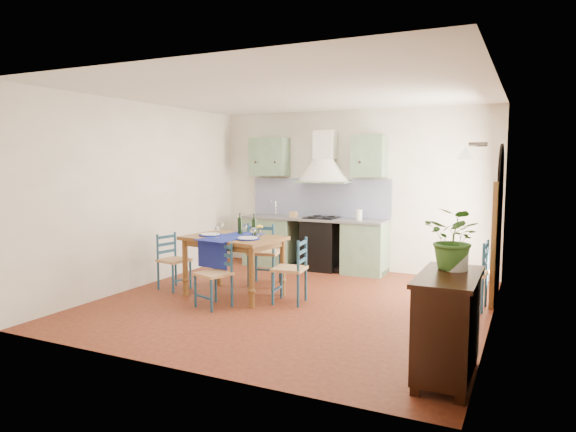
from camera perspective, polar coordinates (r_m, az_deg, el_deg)
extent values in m
plane|color=#4B1A10|center=(7.06, 0.46, -9.59)|extent=(5.00, 5.00, 0.00)
cube|color=silver|center=(9.14, 7.12, 2.83)|extent=(5.00, 0.04, 2.80)
cube|color=gray|center=(9.52, -1.87, -2.81)|extent=(0.90, 0.60, 0.88)
cube|color=gray|center=(8.85, 8.56, -3.55)|extent=(0.70, 0.60, 0.88)
cube|color=black|center=(9.11, 3.73, -3.22)|extent=(0.60, 0.58, 0.88)
cube|color=slate|center=(9.10, 2.88, -0.30)|extent=(2.60, 0.64, 0.04)
cube|color=silver|center=(9.46, -1.88, -0.09)|extent=(0.45, 0.40, 0.03)
cylinder|color=silver|center=(9.61, -1.39, 0.94)|extent=(0.02, 0.02, 0.26)
cube|color=black|center=(9.04, 3.75, -0.19)|extent=(0.55, 0.48, 0.02)
cube|color=black|center=(9.28, 2.97, -5.55)|extent=(2.60, 0.50, 0.08)
cube|color=#091556|center=(9.33, 3.54, 2.07)|extent=(2.65, 0.05, 0.68)
cube|color=gray|center=(9.57, -2.08, 6.61)|extent=(0.70, 0.34, 0.70)
cube|color=gray|center=(8.85, 8.96, 6.59)|extent=(0.55, 0.34, 0.70)
cone|color=silver|center=(9.05, 3.93, 5.05)|extent=(0.96, 0.96, 0.40)
cube|color=silver|center=(9.14, 4.16, 7.88)|extent=(0.36, 0.30, 0.50)
cube|color=silver|center=(6.20, 21.92, 0.96)|extent=(0.04, 5.00, 2.80)
cube|color=black|center=(7.65, 22.31, -2.51)|extent=(0.03, 1.00, 1.65)
cylinder|color=black|center=(7.58, 22.56, 3.67)|extent=(0.03, 1.00, 1.00)
cube|color=brown|center=(7.12, 21.86, -3.10)|extent=(0.06, 0.06, 1.65)
cube|color=brown|center=(8.19, 22.35, -1.98)|extent=(0.06, 0.06, 1.65)
cube|color=brown|center=(7.85, 22.34, -1.17)|extent=(0.04, 0.55, 1.96)
cylinder|color=silver|center=(4.74, 20.36, 7.47)|extent=(0.15, 0.04, 0.04)
cone|color=#FFEDC6|center=(4.75, 19.12, 6.66)|extent=(0.16, 0.16, 0.12)
cube|color=silver|center=(8.20, -15.59, 2.30)|extent=(0.04, 5.00, 2.80)
cube|color=silver|center=(6.86, 0.48, 13.60)|extent=(5.00, 5.00, 0.01)
cube|color=brown|center=(7.30, -6.07, -2.51)|extent=(1.44, 1.06, 0.05)
cube|color=brown|center=(7.31, -6.06, -3.01)|extent=(1.29, 0.91, 0.08)
cylinder|color=brown|center=(7.49, -11.35, -5.66)|extent=(0.08, 0.08, 0.80)
cylinder|color=brown|center=(8.02, -7.67, -4.82)|extent=(0.08, 0.08, 0.80)
cylinder|color=brown|center=(6.74, -4.07, -6.87)|extent=(0.08, 0.08, 0.80)
cylinder|color=brown|center=(7.32, -0.59, -5.81)|extent=(0.08, 0.08, 0.80)
cube|color=navy|center=(7.25, -6.35, -2.33)|extent=(0.63, 1.06, 0.01)
cube|color=navy|center=(6.98, -8.41, -4.22)|extent=(0.50, 0.08, 0.38)
cylinder|color=navy|center=(7.43, -8.62, -2.09)|extent=(0.33, 0.33, 0.01)
cylinder|color=silver|center=(7.42, -8.62, -2.01)|extent=(0.27, 0.27, 0.01)
cylinder|color=navy|center=(7.00, -4.52, -2.52)|extent=(0.33, 0.33, 0.01)
cylinder|color=silver|center=(7.00, -4.52, -2.44)|extent=(0.27, 0.27, 0.01)
cylinder|color=black|center=(7.48, -5.34, -0.86)|extent=(0.07, 0.07, 0.32)
cylinder|color=black|center=(7.33, -3.77, -0.99)|extent=(0.07, 0.07, 0.32)
cylinder|color=white|center=(7.22, -3.18, -1.90)|extent=(0.05, 0.05, 0.10)
sphere|color=yellow|center=(7.21, -3.18, -1.19)|extent=(0.10, 0.10, 0.10)
cylinder|color=navy|center=(6.90, -10.25, -8.21)|extent=(0.03, 0.03, 0.43)
cylinder|color=navy|center=(7.05, -8.06, -6.14)|extent=(0.03, 0.03, 0.84)
cylinder|color=navy|center=(6.64, -8.50, -8.75)|extent=(0.03, 0.03, 0.43)
cylinder|color=navy|center=(6.79, -6.28, -6.58)|extent=(0.03, 0.03, 0.84)
cube|color=tan|center=(6.81, -8.29, -6.37)|extent=(0.50, 0.50, 0.04)
cube|color=navy|center=(6.89, -7.20, -5.22)|extent=(0.35, 0.13, 0.04)
cube|color=navy|center=(6.87, -7.21, -4.30)|extent=(0.35, 0.13, 0.04)
cube|color=navy|center=(6.85, -7.22, -3.37)|extent=(0.35, 0.13, 0.04)
cube|color=navy|center=(6.78, -9.39, -8.86)|extent=(0.33, 0.13, 0.02)
cylinder|color=navy|center=(8.12, -0.89, -5.71)|extent=(0.04, 0.04, 0.50)
cylinder|color=navy|center=(7.70, -1.64, -4.53)|extent=(0.04, 0.04, 0.98)
cylinder|color=navy|center=(8.22, -3.55, -5.56)|extent=(0.04, 0.04, 0.50)
cylinder|color=navy|center=(7.81, -4.42, -4.40)|extent=(0.04, 0.04, 0.98)
cube|color=tan|center=(7.93, -2.63, -4.02)|extent=(0.54, 0.54, 0.04)
cube|color=navy|center=(7.73, -3.04, -3.27)|extent=(0.41, 0.11, 0.05)
cube|color=navy|center=(7.71, -3.05, -2.31)|extent=(0.41, 0.11, 0.05)
cube|color=navy|center=(7.69, -3.06, -1.35)|extent=(0.41, 0.11, 0.05)
cube|color=navy|center=(8.18, -2.23, -6.01)|extent=(0.39, 0.11, 0.03)
cylinder|color=navy|center=(7.69, -12.66, -6.81)|extent=(0.03, 0.03, 0.43)
cylinder|color=navy|center=(7.90, -14.25, -4.99)|extent=(0.03, 0.03, 0.83)
cylinder|color=navy|center=(7.90, -10.79, -6.42)|extent=(0.03, 0.03, 0.43)
cylinder|color=navy|center=(8.11, -12.39, -4.66)|extent=(0.03, 0.03, 0.83)
cube|color=tan|center=(7.87, -12.54, -4.81)|extent=(0.46, 0.46, 0.04)
cube|color=navy|center=(7.98, -13.33, -3.84)|extent=(0.10, 0.35, 0.04)
cube|color=navy|center=(7.96, -13.35, -3.06)|extent=(0.10, 0.35, 0.04)
cube|color=navy|center=(7.94, -13.37, -2.26)|extent=(0.10, 0.35, 0.04)
cube|color=navy|center=(7.80, -11.71, -6.94)|extent=(0.10, 0.33, 0.02)
cylinder|color=navy|center=(7.21, -0.74, -7.40)|extent=(0.04, 0.04, 0.45)
cylinder|color=navy|center=(7.06, 1.99, -5.90)|extent=(0.04, 0.04, 0.89)
cylinder|color=navy|center=(6.89, -1.72, -8.04)|extent=(0.04, 0.04, 0.45)
cylinder|color=navy|center=(6.73, 1.12, -6.49)|extent=(0.04, 0.04, 0.89)
cube|color=tan|center=(6.94, 0.16, -5.89)|extent=(0.46, 0.46, 0.04)
cube|color=navy|center=(6.87, 1.57, -4.98)|extent=(0.07, 0.37, 0.04)
cube|color=navy|center=(6.84, 1.57, -4.01)|extent=(0.07, 0.37, 0.04)
cube|color=navy|center=(6.82, 1.58, -3.04)|extent=(0.07, 0.37, 0.04)
cube|color=navy|center=(7.06, -1.21, -8.10)|extent=(0.07, 0.36, 0.02)
cylinder|color=navy|center=(7.34, 18.33, -7.45)|extent=(0.04, 0.04, 0.46)
cylinder|color=navy|center=(7.25, 21.20, -5.96)|extent=(0.04, 0.04, 0.89)
cylinder|color=navy|center=(7.00, 17.83, -8.09)|extent=(0.04, 0.04, 0.46)
cylinder|color=navy|center=(6.90, 20.83, -6.53)|extent=(0.04, 0.04, 0.89)
cube|color=tan|center=(7.09, 19.58, -5.95)|extent=(0.44, 0.44, 0.04)
cube|color=navy|center=(7.04, 21.06, -5.05)|extent=(0.04, 0.38, 0.04)
cube|color=navy|center=(7.02, 21.10, -4.09)|extent=(0.04, 0.38, 0.04)
cube|color=navy|center=(7.00, 21.14, -3.13)|extent=(0.04, 0.38, 0.04)
cube|color=navy|center=(7.18, 18.07, -8.15)|extent=(0.05, 0.36, 0.02)
cube|color=black|center=(4.77, 17.31, -11.43)|extent=(0.45, 1.00, 0.82)
cube|color=black|center=(4.66, 17.47, -6.44)|extent=(0.50, 1.05, 0.04)
cube|color=brown|center=(4.60, 13.97, -12.51)|extent=(0.02, 0.38, 0.63)
cube|color=brown|center=(5.04, 15.04, -10.92)|extent=(0.02, 0.38, 0.63)
cube|color=black|center=(4.55, 13.99, -18.28)|extent=(0.08, 0.08, 0.08)
cube|color=black|center=(5.35, 15.94, -14.54)|extent=(0.08, 0.08, 0.08)
cube|color=black|center=(4.50, 18.60, -18.69)|extent=(0.08, 0.08, 0.08)
cube|color=black|center=(5.31, 19.79, -14.83)|extent=(0.08, 0.08, 0.08)
imported|color=#396D28|center=(4.82, 18.09, -2.42)|extent=(0.64, 0.60, 0.56)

